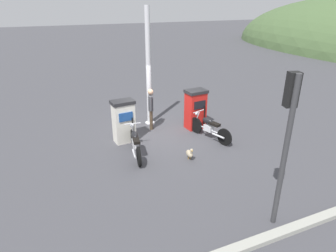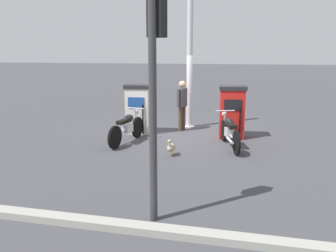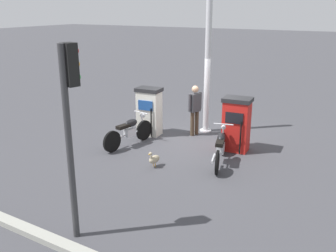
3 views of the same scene
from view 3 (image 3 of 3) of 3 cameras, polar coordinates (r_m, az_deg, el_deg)
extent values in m
plane|color=#424247|center=(12.12, 3.41, -2.31)|extent=(120.00, 120.00, 0.00)
cube|color=silver|center=(12.54, -2.85, 1.94)|extent=(0.54, 0.77, 1.48)
cube|color=#1E478C|center=(12.23, -3.44, 3.10)|extent=(0.07, 0.52, 0.32)
cube|color=#262628|center=(12.35, -2.90, 5.51)|extent=(0.60, 0.85, 0.12)
cylinder|color=black|center=(12.25, -2.56, 0.48)|extent=(0.05, 0.05, 0.96)
cube|color=red|center=(11.31, 10.27, -0.05)|extent=(0.60, 0.78, 1.50)
cube|color=black|center=(10.94, 9.97, 1.18)|extent=(0.07, 0.52, 0.32)
cube|color=#262628|center=(11.09, 10.49, 3.93)|extent=(0.66, 0.86, 0.12)
cylinder|color=black|center=(11.03, 10.89, -1.77)|extent=(0.05, 0.05, 0.97)
cylinder|color=black|center=(12.14, -3.65, -0.65)|extent=(0.65, 0.19, 0.65)
cylinder|color=black|center=(11.24, -8.45, -2.34)|extent=(0.65, 0.19, 0.65)
cube|color=silver|center=(11.68, -5.80, -0.94)|extent=(0.39, 0.26, 0.24)
cylinder|color=silver|center=(11.66, -5.96, -1.23)|extent=(1.02, 0.24, 0.05)
ellipsoid|color=black|center=(11.64, -5.60, 0.45)|extent=(0.51, 0.31, 0.24)
cube|color=black|center=(11.42, -6.80, -0.09)|extent=(0.47, 0.28, 0.10)
cylinder|color=silver|center=(12.02, -3.81, 0.66)|extent=(0.26, 0.09, 0.57)
cylinder|color=silver|center=(11.88, -4.11, 2.05)|extent=(0.14, 0.56, 0.04)
sphere|color=silver|center=(11.98, -3.76, 1.59)|extent=(0.16, 0.16, 0.14)
cylinder|color=silver|center=(11.44, -8.11, -1.85)|extent=(0.55, 0.17, 0.07)
cylinder|color=black|center=(11.11, 8.29, -2.60)|extent=(0.63, 0.22, 0.64)
cylinder|color=black|center=(9.77, 7.44, -5.48)|extent=(0.63, 0.22, 0.64)
cube|color=silver|center=(10.44, 7.95, -3.34)|extent=(0.40, 0.29, 0.24)
cylinder|color=silver|center=(10.42, 7.91, -3.69)|extent=(1.06, 0.34, 0.05)
ellipsoid|color=black|center=(10.41, 8.05, -1.77)|extent=(0.52, 0.34, 0.24)
cube|color=black|center=(10.11, 7.85, -2.55)|extent=(0.48, 0.31, 0.10)
cylinder|color=silver|center=(10.97, 8.34, -1.21)|extent=(0.26, 0.11, 0.57)
cylinder|color=silver|center=(10.80, 8.37, 0.27)|extent=(0.18, 0.55, 0.04)
sphere|color=silver|center=(10.93, 8.39, -0.18)|extent=(0.17, 0.17, 0.14)
cylinder|color=silver|center=(9.95, 6.89, -4.88)|extent=(0.55, 0.21, 0.07)
cylinder|color=#473828|center=(12.66, 4.35, 0.51)|extent=(0.17, 0.17, 0.82)
cylinder|color=#473828|center=(12.53, 3.69, 0.34)|extent=(0.17, 0.17, 0.82)
cube|color=#3F3F44|center=(12.40, 4.09, 3.57)|extent=(0.41, 0.32, 0.61)
cylinder|color=#3F3F44|center=(12.56, 4.89, 3.87)|extent=(0.12, 0.12, 0.58)
cylinder|color=#3F3F44|center=(12.24, 3.28, 3.53)|extent=(0.12, 0.12, 0.58)
sphere|color=tan|center=(12.30, 4.14, 5.58)|extent=(0.29, 0.29, 0.23)
ellipsoid|color=tan|center=(10.16, -2.08, -5.05)|extent=(0.41, 0.24, 0.21)
cylinder|color=tan|center=(10.04, -2.56, -4.95)|extent=(0.07, 0.07, 0.15)
sphere|color=tan|center=(9.96, -2.68, -4.21)|extent=(0.11, 0.11, 0.10)
cone|color=orange|center=(9.92, -2.91, -4.34)|extent=(0.07, 0.05, 0.04)
cone|color=tan|center=(10.27, -1.48, -4.58)|extent=(0.08, 0.08, 0.07)
cylinder|color=orange|center=(10.20, -1.90, -5.92)|extent=(0.02, 0.02, 0.11)
cylinder|color=orange|center=(10.25, -2.23, -5.82)|extent=(0.02, 0.02, 0.11)
cylinder|color=#38383A|center=(6.81, -14.68, -3.13)|extent=(0.15, 0.15, 3.57)
cube|color=black|center=(6.53, -14.58, 8.96)|extent=(0.26, 0.29, 0.72)
sphere|color=red|center=(6.55, -13.97, 10.98)|extent=(0.19, 0.19, 0.15)
sphere|color=orange|center=(6.58, -13.82, 9.08)|extent=(0.19, 0.19, 0.15)
sphere|color=green|center=(6.61, -13.68, 7.20)|extent=(0.19, 0.19, 0.15)
cylinder|color=silver|center=(12.61, 6.02, 9.48)|extent=(0.20, 0.20, 4.71)
cylinder|color=silver|center=(13.15, 5.69, -0.65)|extent=(0.40, 0.40, 0.04)
cube|color=#9E9E93|center=(7.59, -17.98, -15.79)|extent=(0.44, 6.33, 0.12)
camera|label=1|loc=(9.14, -59.64, 13.73)|focal=31.30mm
camera|label=2|loc=(3.62, -61.94, -16.48)|focal=36.80mm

